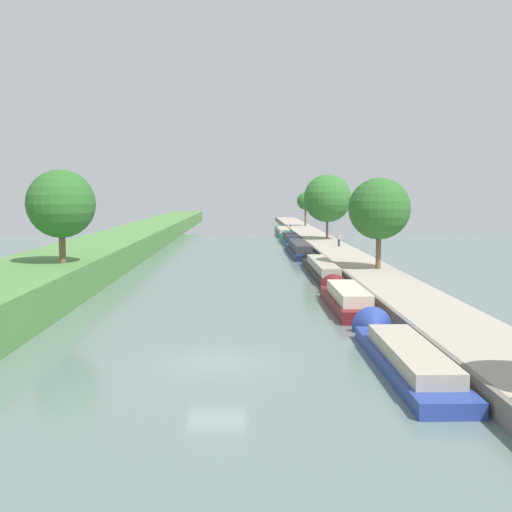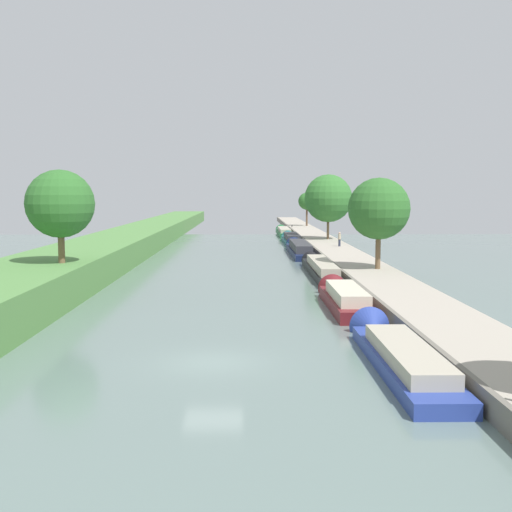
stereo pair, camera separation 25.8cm
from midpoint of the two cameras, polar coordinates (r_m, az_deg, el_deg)
The scene contains 15 objects.
ground_plane at distance 26.64m, azimuth -3.92°, elevation -9.75°, with size 160.00×160.00×0.00m, color slate.
right_towpath at distance 28.39m, azimuth 20.21°, elevation -8.20°, with size 4.49×260.00×0.88m.
stone_quay at distance 27.62m, azimuth 15.57°, elevation -8.39°, with size 0.25×260.00×0.93m.
narrowboat_blue at distance 27.08m, azimuth 12.83°, elevation -8.61°, with size 2.18×12.59×2.07m.
narrowboat_maroon at distance 39.47m, azimuth 7.98°, elevation -3.79°, with size 2.12×10.89×2.08m.
narrowboat_black at distance 54.50m, azimuth 5.81°, elevation -1.12°, with size 1.86×17.05×1.90m.
narrowboat_navy at distance 72.71m, azimuth 3.82°, elevation 0.69°, with size 2.18×17.13×2.20m.
narrowboat_teal at distance 87.98m, azimuth 3.07°, elevation 1.58°, with size 2.12×14.05×2.09m.
narrowboat_green at distance 104.56m, azimuth 2.37°, elevation 2.24°, with size 2.03×16.38×1.93m.
tree_rightbank_midnear at distance 51.73m, azimuth 11.10°, elevation 4.27°, with size 5.05×5.05×7.47m.
tree_rightbank_midfar at distance 83.49m, azimuth 6.49°, elevation 5.28°, with size 6.36×6.36×8.64m.
tree_rightbank_far at distance 116.34m, azimuth 4.51°, elevation 5.03°, with size 3.21×3.21×6.21m.
tree_leftbank_downstream at distance 43.93m, azimuth -17.63°, elevation 4.57°, with size 4.60×4.60×6.32m.
person_walking at distance 72.88m, azimuth 7.52°, elevation 1.58°, with size 0.34×0.34×1.66m.
mooring_bollard_far at distance 111.80m, azimuth 3.14°, elevation 2.77°, with size 0.16×0.16×0.45m.
Camera 1 is at (1.17, -25.62, 7.18)m, focal length 43.60 mm.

